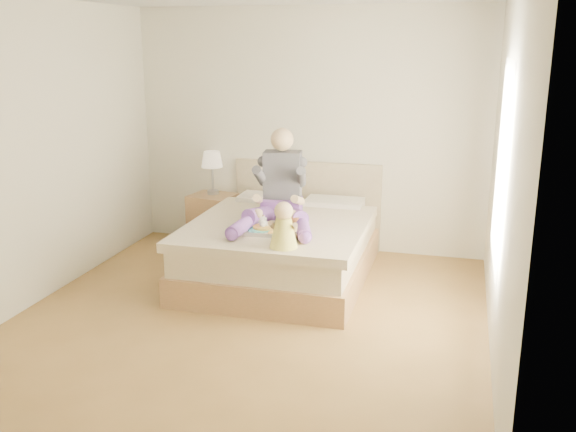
% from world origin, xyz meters
% --- Properties ---
extents(room, '(4.02, 4.22, 2.71)m').
position_xyz_m(room, '(0.08, 0.01, 1.51)').
color(room, brown).
rests_on(room, ground).
extents(bed, '(1.70, 2.18, 1.00)m').
position_xyz_m(bed, '(0.00, 1.08, 0.32)').
color(bed, olive).
rests_on(bed, ground).
extents(nightstand, '(0.55, 0.51, 0.59)m').
position_xyz_m(nightstand, '(-1.09, 1.88, 0.30)').
color(nightstand, olive).
rests_on(nightstand, ground).
extents(lamp, '(0.25, 0.25, 0.50)m').
position_xyz_m(lamp, '(-1.10, 1.92, 0.97)').
color(lamp, '#AAABB0').
rests_on(lamp, nightstand).
extents(adult, '(0.77, 1.15, 0.92)m').
position_xyz_m(adult, '(-0.01, 0.98, 0.88)').
color(adult, '#663A93').
rests_on(adult, bed).
extents(tray, '(0.51, 0.41, 0.14)m').
position_xyz_m(tray, '(0.04, 0.58, 0.64)').
color(tray, '#AAABB0').
rests_on(tray, bed).
extents(baby, '(0.27, 0.36, 0.40)m').
position_xyz_m(baby, '(0.26, 0.17, 0.77)').
color(baby, '#E7DD49').
rests_on(baby, bed).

